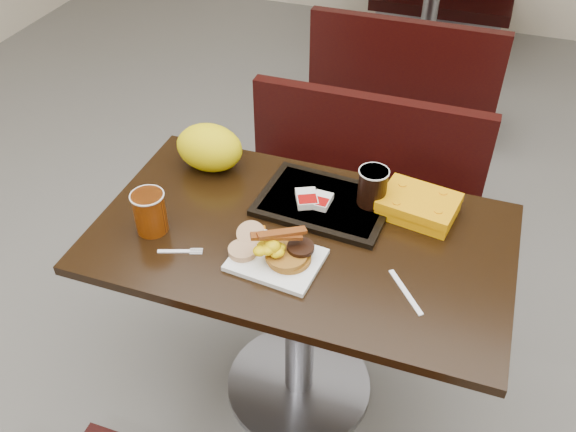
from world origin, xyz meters
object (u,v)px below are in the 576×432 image
(bench_far_s, at_px, (408,70))
(tray, at_px, (325,203))
(fork, at_px, (174,251))
(platter, at_px, (276,260))
(knife, at_px, (406,292))
(hashbrown_sleeve_left, at_px, (307,198))
(bench_near_n, at_px, (353,198))
(hashbrown_sleeve_right, at_px, (321,201))
(paper_bag, at_px, (209,148))
(pancake_stack, at_px, (289,256))
(coffee_cup_near, at_px, (150,212))
(coffee_cup_far, at_px, (372,187))
(table_near, at_px, (300,319))
(clamshell, at_px, (418,206))
(table_far, at_px, (429,20))

(bench_far_s, height_order, tray, tray)
(fork, bearing_deg, platter, -8.00)
(knife, bearing_deg, hashbrown_sleeve_left, -164.62)
(bench_far_s, relative_size, platter, 4.15)
(bench_near_n, relative_size, hashbrown_sleeve_right, 13.26)
(tray, xyz_separation_m, hashbrown_sleeve_left, (-0.05, -0.02, 0.02))
(bench_near_n, distance_m, hashbrown_sleeve_right, 0.71)
(fork, xyz_separation_m, paper_bag, (-0.07, 0.41, 0.07))
(tray, bearing_deg, pancake_stack, -90.03)
(coffee_cup_near, bearing_deg, tray, 31.75)
(pancake_stack, bearing_deg, hashbrown_sleeve_right, 86.93)
(coffee_cup_far, xyz_separation_m, paper_bag, (-0.55, 0.03, -0.00))
(bench_near_n, height_order, tray, tray)
(fork, bearing_deg, bench_near_n, 51.10)
(tray, relative_size, coffee_cup_far, 3.32)
(table_near, height_order, clamshell, clamshell)
(platter, relative_size, hashbrown_sleeve_right, 3.20)
(bench_near_n, bearing_deg, clamshell, -58.89)
(table_far, height_order, pancake_stack, pancake_stack)
(bench_far_s, relative_size, hashbrown_sleeve_right, 13.26)
(table_far, distance_m, bench_far_s, 0.70)
(hashbrown_sleeve_left, distance_m, clamshell, 0.33)
(tray, xyz_separation_m, hashbrown_sleeve_right, (-0.01, -0.02, 0.02))
(knife, relative_size, hashbrown_sleeve_right, 2.22)
(bench_far_s, height_order, paper_bag, paper_bag)
(clamshell, bearing_deg, platter, -125.16)
(platter, height_order, coffee_cup_near, coffee_cup_near)
(table_near, relative_size, hashbrown_sleeve_left, 14.29)
(fork, bearing_deg, paper_bag, 80.56)
(platter, relative_size, coffee_cup_far, 2.05)
(pancake_stack, relative_size, paper_bag, 0.55)
(fork, bearing_deg, hashbrown_sleeve_right, 24.49)
(bench_near_n, xyz_separation_m, tray, (0.02, -0.55, 0.40))
(platter, height_order, hashbrown_sleeve_left, hashbrown_sleeve_left)
(table_near, bearing_deg, table_far, 90.00)
(table_near, height_order, bench_near_n, table_near)
(table_near, xyz_separation_m, paper_bag, (-0.39, 0.22, 0.45))
(pancake_stack, height_order, clamshell, clamshell)
(hashbrown_sleeve_right, bearing_deg, platter, -97.83)
(hashbrown_sleeve_right, bearing_deg, knife, -37.44)
(coffee_cup_far, height_order, clamshell, coffee_cup_far)
(table_far, bearing_deg, coffee_cup_near, -98.71)
(table_near, xyz_separation_m, tray, (0.02, 0.15, 0.38))
(bench_far_s, height_order, hashbrown_sleeve_left, hashbrown_sleeve_left)
(fork, relative_size, hashbrown_sleeve_right, 1.68)
(fork, relative_size, coffee_cup_far, 1.07)
(table_far, distance_m, hashbrown_sleeve_right, 2.50)
(pancake_stack, xyz_separation_m, coffee_cup_far, (0.15, 0.31, 0.05))
(bench_far_s, relative_size, knife, 5.96)
(bench_near_n, distance_m, platter, 0.92)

